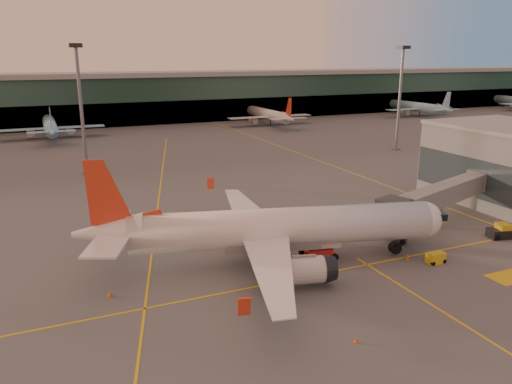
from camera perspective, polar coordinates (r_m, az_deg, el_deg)
name	(u,v)px	position (r m, az deg, el deg)	size (l,w,h in m)	color
ground	(356,291)	(53.37, 11.36, -11.00)	(600.00, 600.00, 0.00)	#4C4F54
taxi_markings	(175,193)	(88.95, -9.23, -0.08)	(100.12, 173.00, 0.01)	gold
terminal	(123,98)	(183.29, -14.99, 10.31)	(400.00, 20.00, 17.60)	#19382D
gate_building	(509,163)	(91.81, 26.92, 2.95)	(18.40, 22.40, 12.60)	slate
mast_west_near	(81,100)	(105.39, -19.42, 9.88)	(2.40, 2.40, 25.60)	slate
mast_east_near	(400,91)	(130.95, 16.16, 11.06)	(2.40, 2.40, 25.60)	slate
distant_aircraft_row	(171,131)	(163.21, -9.66, 6.94)	(350.00, 34.00, 13.00)	#8BC9E9
main_airplane	(270,229)	(57.16, 1.59, -4.30)	(42.17, 38.44, 12.92)	white
jet_bridge	(447,194)	(75.52, 21.00, -0.25)	(27.14, 11.77, 6.23)	slate
catering_truck	(317,239)	(59.69, 7.00, -5.37)	(5.84, 3.53, 4.23)	red
gpu_cart	(436,258)	(62.22, 19.85, -7.11)	(2.19, 1.30, 1.25)	gold
pushback_tug	(503,232)	(73.96, 26.38, -4.12)	(4.12, 2.88, 1.93)	black
cone_nose	(415,236)	(69.81, 17.76, -4.78)	(0.41, 0.41, 0.52)	#E3520B
cone_tail	(110,294)	(53.25, -16.38, -11.09)	(0.45, 0.45, 0.57)	#E3520B
cone_wing_right	(356,340)	(44.73, 11.38, -16.22)	(0.38, 0.38, 0.49)	#E3520B
cone_wing_left	(214,219)	(73.32, -4.82, -3.08)	(0.45, 0.45, 0.57)	#E3520B
cone_fwd	(407,256)	(62.59, 16.92, -7.04)	(0.46, 0.46, 0.58)	#E3520B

